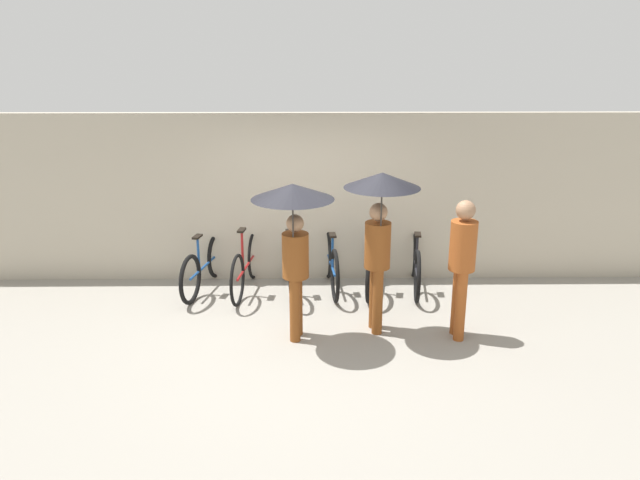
{
  "coord_description": "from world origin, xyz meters",
  "views": [
    {
      "loc": [
        0.04,
        -6.92,
        3.53
      ],
      "look_at": [
        0.14,
        0.93,
        1.0
      ],
      "focal_mm": 35.0,
      "sensor_mm": 36.0,
      "label": 1
    }
  ],
  "objects_px": {
    "pedestrian_center": "(380,213)",
    "parked_bicycle_5": "(416,263)",
    "parked_bicycle_1": "(246,265)",
    "pedestrian_trailing": "(462,259)",
    "parked_bicycle_0": "(204,265)",
    "parked_bicycle_2": "(289,266)",
    "parked_bicycle_4": "(374,263)",
    "pedestrian_leading": "(294,220)",
    "parked_bicycle_3": "(331,263)"
  },
  "relations": [
    {
      "from": "parked_bicycle_0",
      "to": "pedestrian_leading",
      "type": "xyz_separation_m",
      "value": [
        1.37,
        -1.69,
        1.17
      ]
    },
    {
      "from": "parked_bicycle_2",
      "to": "pedestrian_trailing",
      "type": "height_order",
      "value": "pedestrian_trailing"
    },
    {
      "from": "parked_bicycle_1",
      "to": "parked_bicycle_3",
      "type": "height_order",
      "value": "parked_bicycle_3"
    },
    {
      "from": "parked_bicycle_2",
      "to": "parked_bicycle_5",
      "type": "xyz_separation_m",
      "value": [
        1.87,
        0.07,
        0.02
      ]
    },
    {
      "from": "parked_bicycle_1",
      "to": "parked_bicycle_3",
      "type": "distance_m",
      "value": 1.24
    },
    {
      "from": "parked_bicycle_0",
      "to": "parked_bicycle_1",
      "type": "xyz_separation_m",
      "value": [
        0.62,
        -0.06,
        0.02
      ]
    },
    {
      "from": "pedestrian_trailing",
      "to": "pedestrian_leading",
      "type": "bearing_deg",
      "value": 1.3
    },
    {
      "from": "parked_bicycle_0",
      "to": "parked_bicycle_1",
      "type": "relative_size",
      "value": 0.97
    },
    {
      "from": "parked_bicycle_5",
      "to": "pedestrian_center",
      "type": "relative_size",
      "value": 0.84
    },
    {
      "from": "parked_bicycle_0",
      "to": "pedestrian_leading",
      "type": "relative_size",
      "value": 0.88
    },
    {
      "from": "parked_bicycle_5",
      "to": "pedestrian_center",
      "type": "bearing_deg",
      "value": 160.69
    },
    {
      "from": "parked_bicycle_2",
      "to": "pedestrian_trailing",
      "type": "xyz_separation_m",
      "value": [
        2.14,
        -1.54,
        0.66
      ]
    },
    {
      "from": "parked_bicycle_0",
      "to": "parked_bicycle_5",
      "type": "height_order",
      "value": "parked_bicycle_5"
    },
    {
      "from": "parked_bicycle_2",
      "to": "parked_bicycle_5",
      "type": "relative_size",
      "value": 0.99
    },
    {
      "from": "parked_bicycle_4",
      "to": "pedestrian_leading",
      "type": "height_order",
      "value": "pedestrian_leading"
    },
    {
      "from": "parked_bicycle_3",
      "to": "parked_bicycle_4",
      "type": "distance_m",
      "value": 0.62
    },
    {
      "from": "parked_bicycle_3",
      "to": "parked_bicycle_2",
      "type": "bearing_deg",
      "value": 92.0
    },
    {
      "from": "pedestrian_center",
      "to": "parked_bicycle_5",
      "type": "bearing_deg",
      "value": -122.47
    },
    {
      "from": "pedestrian_leading",
      "to": "pedestrian_center",
      "type": "relative_size",
      "value": 0.96
    },
    {
      "from": "parked_bicycle_1",
      "to": "pedestrian_trailing",
      "type": "distance_m",
      "value": 3.23
    },
    {
      "from": "parked_bicycle_1",
      "to": "parked_bicycle_5",
      "type": "relative_size",
      "value": 1.03
    },
    {
      "from": "pedestrian_leading",
      "to": "parked_bicycle_3",
      "type": "bearing_deg",
      "value": -98.14
    },
    {
      "from": "parked_bicycle_1",
      "to": "pedestrian_leading",
      "type": "height_order",
      "value": "pedestrian_leading"
    },
    {
      "from": "parked_bicycle_0",
      "to": "pedestrian_center",
      "type": "xyz_separation_m",
      "value": [
        2.4,
        -1.49,
        1.21
      ]
    },
    {
      "from": "parked_bicycle_5",
      "to": "pedestrian_center",
      "type": "height_order",
      "value": "pedestrian_center"
    },
    {
      "from": "parked_bicycle_1",
      "to": "parked_bicycle_5",
      "type": "xyz_separation_m",
      "value": [
        2.49,
        0.06,
        0.0
      ]
    },
    {
      "from": "pedestrian_trailing",
      "to": "pedestrian_center",
      "type": "bearing_deg",
      "value": -7.79
    },
    {
      "from": "pedestrian_center",
      "to": "parked_bicycle_4",
      "type": "bearing_deg",
      "value": -100.53
    },
    {
      "from": "parked_bicycle_1",
      "to": "pedestrian_leading",
      "type": "distance_m",
      "value": 2.14
    },
    {
      "from": "parked_bicycle_2",
      "to": "pedestrian_center",
      "type": "relative_size",
      "value": 0.84
    },
    {
      "from": "pedestrian_trailing",
      "to": "parked_bicycle_3",
      "type": "bearing_deg",
      "value": -47.98
    },
    {
      "from": "parked_bicycle_3",
      "to": "pedestrian_leading",
      "type": "relative_size",
      "value": 0.86
    },
    {
      "from": "parked_bicycle_2",
      "to": "pedestrian_center",
      "type": "height_order",
      "value": "pedestrian_center"
    },
    {
      "from": "parked_bicycle_2",
      "to": "parked_bicycle_3",
      "type": "relative_size",
      "value": 1.01
    },
    {
      "from": "parked_bicycle_4",
      "to": "parked_bicycle_5",
      "type": "distance_m",
      "value": 0.62
    },
    {
      "from": "parked_bicycle_1",
      "to": "pedestrian_trailing",
      "type": "height_order",
      "value": "pedestrian_trailing"
    },
    {
      "from": "parked_bicycle_0",
      "to": "pedestrian_center",
      "type": "bearing_deg",
      "value": -110.08
    },
    {
      "from": "parked_bicycle_0",
      "to": "pedestrian_center",
      "type": "height_order",
      "value": "pedestrian_center"
    },
    {
      "from": "parked_bicycle_3",
      "to": "pedestrian_trailing",
      "type": "height_order",
      "value": "pedestrian_trailing"
    },
    {
      "from": "parked_bicycle_1",
      "to": "parked_bicycle_4",
      "type": "relative_size",
      "value": 1.02
    },
    {
      "from": "parked_bicycle_1",
      "to": "parked_bicycle_0",
      "type": "bearing_deg",
      "value": 92.15
    },
    {
      "from": "parked_bicycle_2",
      "to": "parked_bicycle_0",
      "type": "bearing_deg",
      "value": 80.05
    },
    {
      "from": "parked_bicycle_2",
      "to": "parked_bicycle_3",
      "type": "xyz_separation_m",
      "value": [
        0.62,
        0.07,
        0.02
      ]
    },
    {
      "from": "parked_bicycle_4",
      "to": "pedestrian_trailing",
      "type": "height_order",
      "value": "pedestrian_trailing"
    },
    {
      "from": "parked_bicycle_1",
      "to": "pedestrian_leading",
      "type": "xyz_separation_m",
      "value": [
        0.75,
        -1.64,
        1.16
      ]
    },
    {
      "from": "parked_bicycle_3",
      "to": "parked_bicycle_1",
      "type": "bearing_deg",
      "value": 88.34
    },
    {
      "from": "parked_bicycle_3",
      "to": "parked_bicycle_5",
      "type": "relative_size",
      "value": 0.98
    },
    {
      "from": "pedestrian_leading",
      "to": "pedestrian_trailing",
      "type": "bearing_deg",
      "value": -169.49
    },
    {
      "from": "parked_bicycle_0",
      "to": "pedestrian_leading",
      "type": "distance_m",
      "value": 2.48
    },
    {
      "from": "parked_bicycle_2",
      "to": "parked_bicycle_3",
      "type": "bearing_deg",
      "value": -90.41
    }
  ]
}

